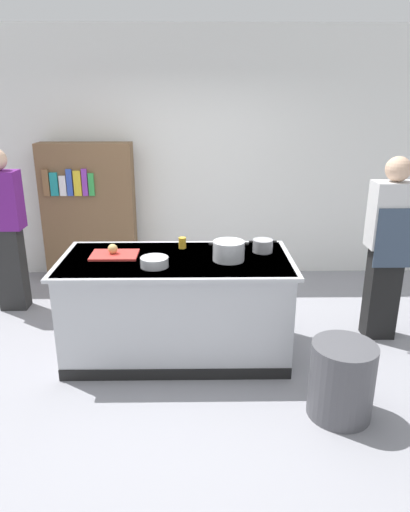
# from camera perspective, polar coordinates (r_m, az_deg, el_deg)

# --- Properties ---
(ground_plane) EXTENTS (10.00, 10.00, 0.00)m
(ground_plane) POSITION_cam_1_polar(r_m,az_deg,el_deg) (4.31, -3.35, -11.63)
(ground_plane) COLOR gray
(back_wall) EXTENTS (6.40, 0.12, 3.00)m
(back_wall) POSITION_cam_1_polar(r_m,az_deg,el_deg) (5.85, -2.77, 12.14)
(back_wall) COLOR white
(back_wall) RESTS_ON ground_plane
(counter_island) EXTENTS (1.98, 0.98, 0.90)m
(counter_island) POSITION_cam_1_polar(r_m,az_deg,el_deg) (4.10, -3.48, -6.03)
(counter_island) COLOR #B7BABF
(counter_island) RESTS_ON ground_plane
(cutting_board) EXTENTS (0.40, 0.28, 0.02)m
(cutting_board) POSITION_cam_1_polar(r_m,az_deg,el_deg) (4.05, -11.10, 0.13)
(cutting_board) COLOR red
(cutting_board) RESTS_ON counter_island
(onion) EXTENTS (0.09, 0.09, 0.09)m
(onion) POSITION_cam_1_polar(r_m,az_deg,el_deg) (4.05, -11.32, 0.88)
(onion) COLOR tan
(onion) RESTS_ON cutting_board
(stock_pot) EXTENTS (0.33, 0.27, 0.16)m
(stock_pot) POSITION_cam_1_polar(r_m,az_deg,el_deg) (3.86, 2.93, 0.65)
(stock_pot) COLOR #B7BABF
(stock_pot) RESTS_ON counter_island
(sauce_pan) EXTENTS (0.24, 0.18, 0.11)m
(sauce_pan) POSITION_cam_1_polar(r_m,az_deg,el_deg) (4.10, 7.13, 1.27)
(sauce_pan) COLOR #99999E
(sauce_pan) RESTS_ON counter_island
(mixing_bowl) EXTENTS (0.23, 0.23, 0.08)m
(mixing_bowl) POSITION_cam_1_polar(r_m,az_deg,el_deg) (3.74, -6.25, -0.74)
(mixing_bowl) COLOR #B7BABF
(mixing_bowl) RESTS_ON counter_island
(juice_cup) EXTENTS (0.07, 0.07, 0.10)m
(juice_cup) POSITION_cam_1_polar(r_m,az_deg,el_deg) (4.18, -2.81, 1.63)
(juice_cup) COLOR yellow
(juice_cup) RESTS_ON counter_island
(trash_bin) EXTENTS (0.46, 0.46, 0.56)m
(trash_bin) POSITION_cam_1_polar(r_m,az_deg,el_deg) (3.55, 16.48, -14.47)
(trash_bin) COLOR #4C4C51
(trash_bin) RESTS_ON ground_plane
(person_chef) EXTENTS (0.38, 0.25, 1.72)m
(person_chef) POSITION_cam_1_polar(r_m,az_deg,el_deg) (4.53, 21.65, 1.17)
(person_chef) COLOR black
(person_chef) RESTS_ON ground_plane
(person_guest) EXTENTS (0.38, 0.24, 1.72)m
(person_guest) POSITION_cam_1_polar(r_m,az_deg,el_deg) (5.25, -23.41, 3.24)
(person_guest) COLOR #262626
(person_guest) RESTS_ON ground_plane
(bookshelf) EXTENTS (1.10, 0.31, 1.70)m
(bookshelf) POSITION_cam_1_polar(r_m,az_deg,el_deg) (5.82, -14.08, 5.09)
(bookshelf) COLOR brown
(bookshelf) RESTS_ON ground_plane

